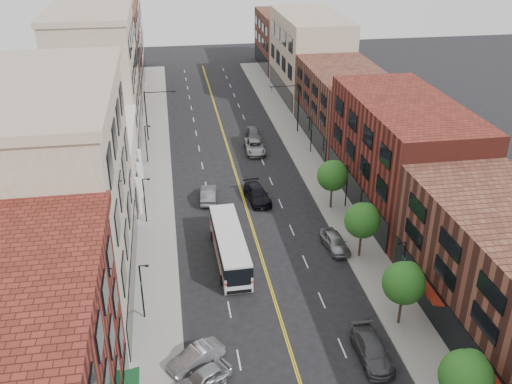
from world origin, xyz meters
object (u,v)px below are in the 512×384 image
car_lane_b (255,147)px  car_lane_behind (208,194)px  car_lane_c (253,133)px  car_parked_far (335,242)px  car_parked_mid (372,350)px  car_angle_a (204,379)px  city_bus (230,244)px  car_lane_a (257,194)px  car_angle_b (196,357)px

car_lane_b → car_lane_behind: bearing=-116.6°
car_lane_b → car_lane_c: bearing=85.7°
car_parked_far → car_lane_behind: car_lane_behind is taller
car_parked_mid → car_lane_b: 40.95m
car_angle_a → car_lane_b: (10.27, 41.68, 0.07)m
city_bus → car_lane_a: (4.56, 11.63, -0.92)m
car_parked_far → car_lane_b: (-3.90, 25.69, 0.00)m
city_bus → car_angle_a: city_bus is taller
car_lane_b → car_lane_a: bearing=-95.4°
car_angle_b → car_parked_mid: size_ratio=0.81×
car_lane_c → car_lane_b: bearing=-94.9°
car_angle_a → car_parked_mid: (12.60, 0.80, 0.05)m
car_parked_far → car_lane_c: size_ratio=1.02×
car_lane_b → car_parked_far: bearing=-78.8°
car_parked_mid → car_lane_b: size_ratio=0.93×
car_lane_b → car_lane_c: (0.62, 5.14, -0.02)m
car_lane_b → car_lane_c: size_ratio=1.26×
car_lane_behind → car_lane_a: bearing=177.1°
car_angle_b → car_lane_a: car_lane_a is taller
city_bus → car_lane_b: city_bus is taller
car_angle_a → car_lane_c: 48.08m
car_parked_far → car_lane_a: 12.78m
city_bus → car_parked_far: size_ratio=2.50×
car_angle_a → car_parked_far: size_ratio=0.92×
city_bus → car_lane_b: bearing=74.6°
car_angle_a → car_lane_b: bearing=135.8°
car_parked_mid → car_lane_c: (-1.72, 46.03, -0.00)m
car_parked_mid → car_lane_behind: bearing=109.3°
car_parked_mid → car_parked_far: (1.56, 15.20, 0.02)m
car_lane_c → car_parked_far: bearing=-81.9°
car_parked_far → car_lane_behind: 16.71m
car_lane_b → car_angle_b: bearing=-102.6°
car_parked_mid → car_lane_c: same height
car_angle_b → car_lane_behind: bearing=142.0°
city_bus → car_lane_behind: bearing=93.2°
city_bus → car_parked_mid: city_bus is taller
car_angle_b → car_lane_b: (10.67, 39.45, 0.08)m
car_angle_a → car_lane_a: 28.55m
car_angle_b → car_lane_behind: size_ratio=0.89×
city_bus → car_parked_mid: bearing=-60.4°
city_bus → car_lane_a: city_bus is taller
car_parked_mid → car_parked_far: size_ratio=1.15×
city_bus → car_lane_a: size_ratio=2.09×
city_bus → car_angle_b: bearing=-108.2°
city_bus → car_lane_b: (6.56, 25.98, -0.93)m
car_lane_behind → car_lane_c: size_ratio=1.08×
car_lane_c → city_bus: bearing=-101.0°
car_lane_behind → car_lane_b: car_lane_behind is taller
car_lane_a → car_lane_b: 14.49m
car_parked_far → car_lane_a: size_ratio=0.84×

